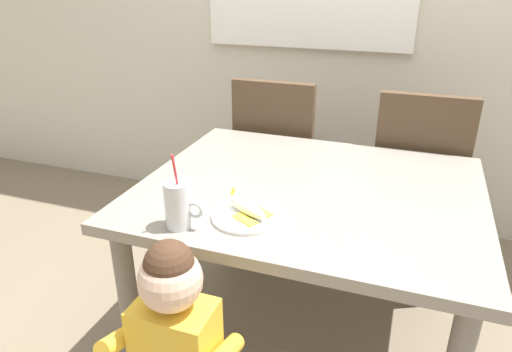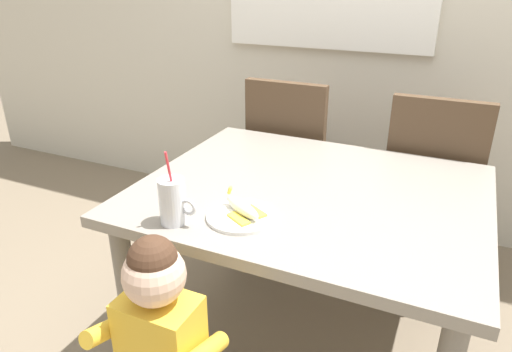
{
  "view_description": "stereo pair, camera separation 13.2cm",
  "coord_description": "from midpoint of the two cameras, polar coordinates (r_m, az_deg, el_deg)",
  "views": [
    {
      "loc": [
        0.34,
        -1.53,
        1.46
      ],
      "look_at": [
        -0.18,
        -0.1,
        0.78
      ],
      "focal_mm": 32.49,
      "sensor_mm": 36.0,
      "label": 1
    },
    {
      "loc": [
        0.46,
        -1.48,
        1.46
      ],
      "look_at": [
        -0.18,
        -0.1,
        0.78
      ],
      "focal_mm": 32.49,
      "sensor_mm": 36.0,
      "label": 2
    }
  ],
  "objects": [
    {
      "name": "ground_plane",
      "position": [
        2.13,
        7.68,
        -19.23
      ],
      "size": [
        24.0,
        24.0,
        0.0
      ],
      "primitive_type": "plane",
      "color": "#7A6B56"
    },
    {
      "name": "dining_table",
      "position": [
        1.77,
        8.79,
        -4.32
      ],
      "size": [
        1.24,
        1.04,
        0.72
      ],
      "color": "gray",
      "rests_on": "ground"
    },
    {
      "name": "dining_chair_left",
      "position": [
        2.51,
        5.94,
        2.61
      ],
      "size": [
        0.44,
        0.45,
        0.96
      ],
      "rotation": [
        0.0,
        0.0,
        3.14
      ],
      "color": "#4C3826",
      "rests_on": "ground"
    },
    {
      "name": "dining_chair_right",
      "position": [
        2.38,
        22.39,
        -0.39
      ],
      "size": [
        0.44,
        0.44,
        0.96
      ],
      "rotation": [
        0.0,
        0.0,
        3.14
      ],
      "color": "#4C3826",
      "rests_on": "ground"
    },
    {
      "name": "toddler_standing",
      "position": [
        1.38,
        -8.88,
        -18.76
      ],
      "size": [
        0.33,
        0.24,
        0.84
      ],
      "color": "#3F4760",
      "rests_on": "ground"
    },
    {
      "name": "milk_cup",
      "position": [
        1.46,
        -7.66,
        -3.48
      ],
      "size": [
        0.13,
        0.08,
        0.25
      ],
      "color": "silver",
      "rests_on": "dining_table"
    },
    {
      "name": "snack_plate",
      "position": [
        1.51,
        0.73,
        -5.01
      ],
      "size": [
        0.23,
        0.23,
        0.01
      ],
      "primitive_type": "cylinder",
      "color": "white",
      "rests_on": "dining_table"
    },
    {
      "name": "peeled_banana",
      "position": [
        1.5,
        0.9,
        -4.04
      ],
      "size": [
        0.17,
        0.14,
        0.07
      ],
      "rotation": [
        0.0,
        0.0,
        -0.52
      ],
      "color": "#F4EAC6",
      "rests_on": "snack_plate"
    }
  ]
}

